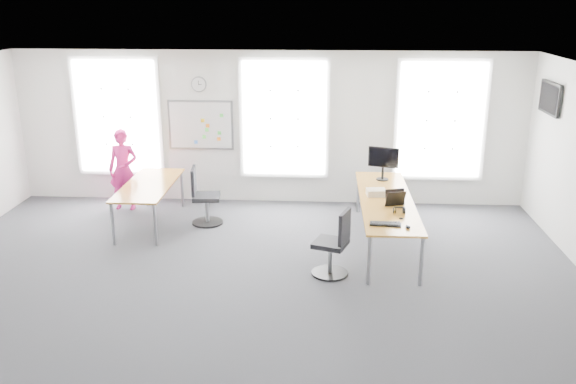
# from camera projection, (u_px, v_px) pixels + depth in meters

# --- Properties ---
(floor) EXTENTS (10.00, 10.00, 0.00)m
(floor) POSITION_uv_depth(u_px,v_px,m) (245.00, 291.00, 8.60)
(floor) COLOR #242428
(floor) RESTS_ON ground
(ceiling) EXTENTS (10.00, 10.00, 0.00)m
(ceiling) POSITION_uv_depth(u_px,v_px,m) (240.00, 77.00, 7.67)
(ceiling) COLOR white
(ceiling) RESTS_ON ground
(wall_back) EXTENTS (10.00, 0.00, 10.00)m
(wall_back) POSITION_uv_depth(u_px,v_px,m) (269.00, 128.00, 11.93)
(wall_back) COLOR white
(wall_back) RESTS_ON ground
(wall_front) EXTENTS (10.00, 0.00, 10.00)m
(wall_front) POSITION_uv_depth(u_px,v_px,m) (170.00, 362.00, 4.34)
(wall_front) COLOR white
(wall_front) RESTS_ON ground
(window_left) EXTENTS (1.60, 0.06, 2.20)m
(window_left) POSITION_uv_depth(u_px,v_px,m) (118.00, 117.00, 12.01)
(window_left) COLOR white
(window_left) RESTS_ON wall_back
(window_mid) EXTENTS (1.60, 0.06, 2.20)m
(window_mid) POSITION_uv_depth(u_px,v_px,m) (284.00, 119.00, 11.83)
(window_mid) COLOR white
(window_mid) RESTS_ON wall_back
(window_right) EXTENTS (1.60, 0.06, 2.20)m
(window_right) POSITION_uv_depth(u_px,v_px,m) (440.00, 120.00, 11.66)
(window_right) COLOR white
(window_right) RESTS_ON wall_back
(desk_right) EXTENTS (0.86, 3.23, 0.78)m
(desk_right) POSITION_uv_depth(u_px,v_px,m) (386.00, 202.00, 10.04)
(desk_right) COLOR #AC762B
(desk_right) RESTS_ON ground
(desk_left) EXTENTS (0.84, 2.09, 0.76)m
(desk_left) POSITION_uv_depth(u_px,v_px,m) (149.00, 187.00, 10.92)
(desk_left) COLOR #AC762B
(desk_left) RESTS_ON ground
(chair_right) EXTENTS (0.59, 0.59, 1.03)m
(chair_right) POSITION_uv_depth(u_px,v_px,m) (334.00, 247.00, 8.98)
(chair_right) COLOR black
(chair_right) RESTS_ON ground
(chair_left) EXTENTS (0.56, 0.56, 1.06)m
(chair_left) POSITION_uv_depth(u_px,v_px,m) (203.00, 199.00, 11.03)
(chair_left) COLOR black
(chair_left) RESTS_ON ground
(person) EXTENTS (0.58, 0.38, 1.57)m
(person) POSITION_uv_depth(u_px,v_px,m) (123.00, 170.00, 11.71)
(person) COLOR #C21B6A
(person) RESTS_ON ground
(whiteboard) EXTENTS (1.20, 0.03, 0.90)m
(whiteboard) POSITION_uv_depth(u_px,v_px,m) (201.00, 125.00, 11.97)
(whiteboard) COLOR white
(whiteboard) RESTS_ON wall_back
(wall_clock) EXTENTS (0.30, 0.04, 0.30)m
(wall_clock) POSITION_uv_depth(u_px,v_px,m) (199.00, 84.00, 11.72)
(wall_clock) COLOR gray
(wall_clock) RESTS_ON wall_back
(tv) EXTENTS (0.06, 0.90, 0.55)m
(tv) POSITION_uv_depth(u_px,v_px,m) (550.00, 98.00, 10.46)
(tv) COLOR black
(tv) RESTS_ON wall_right
(keyboard) EXTENTS (0.47, 0.22, 0.02)m
(keyboard) POSITION_uv_depth(u_px,v_px,m) (385.00, 224.00, 8.90)
(keyboard) COLOR black
(keyboard) RESTS_ON desk_right
(mouse) EXTENTS (0.08, 0.12, 0.04)m
(mouse) POSITION_uv_depth(u_px,v_px,m) (408.00, 227.00, 8.77)
(mouse) COLOR black
(mouse) RESTS_ON desk_right
(lens_cap) EXTENTS (0.07, 0.07, 0.01)m
(lens_cap) POSITION_uv_depth(u_px,v_px,m) (401.00, 218.00, 9.15)
(lens_cap) COLOR black
(lens_cap) RESTS_ON desk_right
(headphones) EXTENTS (0.18, 0.10, 0.11)m
(headphones) POSITION_uv_depth(u_px,v_px,m) (399.00, 210.00, 9.36)
(headphones) COLOR black
(headphones) RESTS_ON desk_right
(laptop_sleeve) EXTENTS (0.33, 0.26, 0.26)m
(laptop_sleeve) POSITION_uv_depth(u_px,v_px,m) (395.00, 198.00, 9.67)
(laptop_sleeve) COLOR black
(laptop_sleeve) RESTS_ON desk_right
(paper_stack) EXTENTS (0.34, 0.27, 0.11)m
(paper_stack) POSITION_uv_depth(u_px,v_px,m) (376.00, 192.00, 10.20)
(paper_stack) COLOR beige
(paper_stack) RESTS_ON desk_right
(monitor) EXTENTS (0.54, 0.22, 0.61)m
(monitor) POSITION_uv_depth(u_px,v_px,m) (383.00, 160.00, 10.95)
(monitor) COLOR black
(monitor) RESTS_ON desk_right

